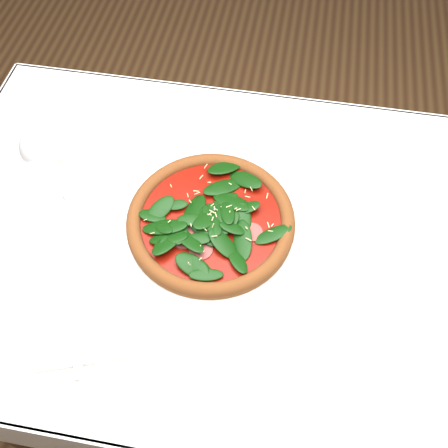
% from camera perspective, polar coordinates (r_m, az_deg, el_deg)
% --- Properties ---
extents(ground, '(6.00, 6.00, 0.00)m').
position_cam_1_polar(ground, '(1.65, 0.30, -15.07)').
color(ground, brown).
rests_on(ground, ground).
extents(dining_table, '(1.21, 0.81, 0.75)m').
position_cam_1_polar(dining_table, '(1.05, 0.46, -4.22)').
color(dining_table, white).
rests_on(dining_table, ground).
extents(plate, '(0.37, 0.37, 0.02)m').
position_cam_1_polar(plate, '(0.96, -1.50, -0.11)').
color(plate, silver).
rests_on(plate, dining_table).
extents(pizza, '(0.43, 0.43, 0.04)m').
position_cam_1_polar(pizza, '(0.95, -1.53, 0.59)').
color(pizza, brown).
rests_on(pizza, plate).
extents(wine_glass, '(0.08, 0.08, 0.20)m').
position_cam_1_polar(wine_glass, '(0.95, -19.75, 7.55)').
color(wine_glass, white).
rests_on(wine_glass, dining_table).
extents(napkin, '(0.17, 0.12, 0.01)m').
position_cam_1_polar(napkin, '(0.89, -15.81, -13.07)').
color(napkin, white).
rests_on(napkin, dining_table).
extents(fork, '(0.05, 0.16, 0.00)m').
position_cam_1_polar(fork, '(0.90, -15.69, -11.20)').
color(fork, silver).
rests_on(fork, napkin).
extents(saucer_far, '(0.16, 0.16, 0.01)m').
position_cam_1_polar(saucer_far, '(1.18, 22.21, 8.46)').
color(saucer_far, silver).
rests_on(saucer_far, dining_table).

